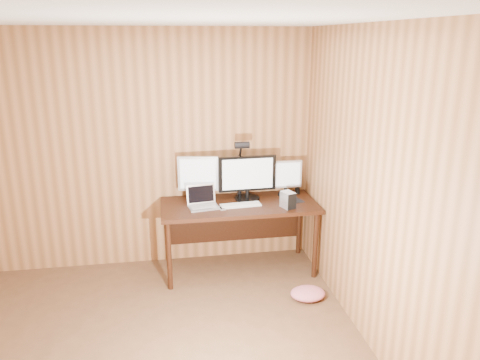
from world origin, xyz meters
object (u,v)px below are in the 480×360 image
object	(u,v)px
phone	(222,208)
desk_lamp	(241,160)
keyboard	(241,205)
mouse	(292,199)
monitor_left	(198,177)
monitor_center	(247,177)
speaker	(297,188)
laptop	(202,201)
monitor_right	(286,177)
hard_drive	(288,200)
desk	(238,212)

from	to	relation	value
phone	desk_lamp	xyz separation A→B (m)	(0.25, 0.32, 0.40)
keyboard	mouse	bearing A→B (deg)	1.07
monitor_left	keyboard	size ratio (longest dim) A/B	1.12
monitor_center	speaker	size ratio (longest dim) A/B	4.96
laptop	keyboard	xyz separation A→B (m)	(0.38, -0.05, -0.04)
monitor_right	hard_drive	xyz separation A→B (m)	(-0.08, -0.38, -0.12)
laptop	desk	bearing A→B (deg)	4.70
hard_drive	desk_lamp	world-z (taller)	desk_lamp
desk_lamp	monitor_center	bearing A→B (deg)	-37.58
laptop	desk_lamp	xyz separation A→B (m)	(0.43, 0.21, 0.36)
desk	desk_lamp	size ratio (longest dim) A/B	2.41
monitor_center	desk_lamp	size ratio (longest dim) A/B	0.91
keyboard	mouse	distance (m)	0.56
desk	speaker	world-z (taller)	speaker
mouse	keyboard	bearing A→B (deg)	164.56
desk	monitor_left	size ratio (longest dim) A/B	3.40
hard_drive	phone	xyz separation A→B (m)	(-0.66, 0.07, -0.08)
monitor_center	hard_drive	xyz separation A→B (m)	(0.36, -0.32, -0.16)
phone	monitor_center	bearing A→B (deg)	23.35
hard_drive	phone	size ratio (longest dim) A/B	1.57
keyboard	phone	xyz separation A→B (m)	(-0.20, -0.06, -0.00)
speaker	laptop	bearing A→B (deg)	-167.82
monitor_left	monitor_right	distance (m)	0.94
desk	hard_drive	bearing A→B (deg)	-30.20
laptop	keyboard	bearing A→B (deg)	-15.97
monitor_right	hard_drive	bearing A→B (deg)	-101.66
mouse	hard_drive	bearing A→B (deg)	-137.79
phone	laptop	bearing A→B (deg)	133.53
mouse	desk_lamp	size ratio (longest dim) A/B	0.17
monitor_right	hard_drive	world-z (taller)	monitor_right
keyboard	phone	size ratio (longest dim) A/B	3.78
laptop	hard_drive	xyz separation A→B (m)	(0.84, -0.18, 0.03)
phone	speaker	world-z (taller)	speaker
laptop	mouse	size ratio (longest dim) A/B	2.92
monitor_center	monitor_right	size ratio (longest dim) A/B	1.57
monitor_right	phone	world-z (taller)	monitor_right
monitor_center	laptop	bearing A→B (deg)	-165.80
monitor_left	desk	bearing A→B (deg)	-6.39
desk_lamp	mouse	bearing A→B (deg)	-7.64
keyboard	speaker	size ratio (longest dim) A/B	3.44
desk	phone	size ratio (longest dim) A/B	14.40
speaker	monitor_left	bearing A→B (deg)	-178.76
monitor_left	phone	xyz separation A→B (m)	(0.20, -0.31, -0.25)
monitor_left	monitor_right	xyz separation A→B (m)	(0.94, -0.01, -0.05)
desk	phone	bearing A→B (deg)	-135.26
monitor_left	monitor_right	bearing A→B (deg)	9.29
desk	desk_lamp	distance (m)	0.55
phone	desk_lamp	size ratio (longest dim) A/B	0.17
monitor_right	monitor_left	bearing A→B (deg)	179.28
monitor_center	phone	distance (m)	0.46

